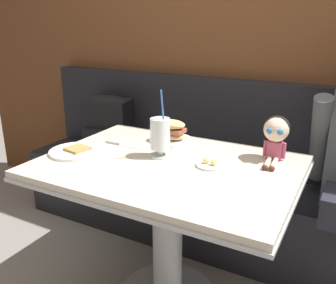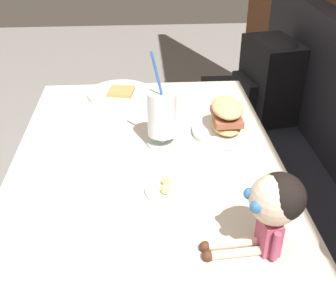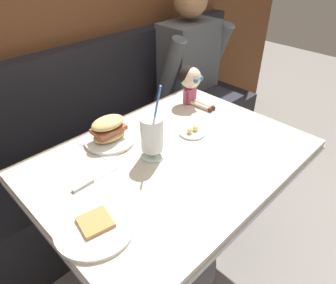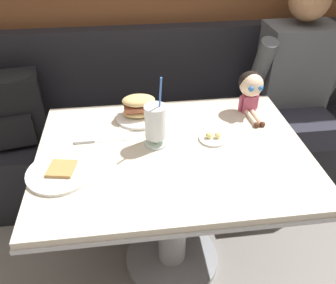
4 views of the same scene
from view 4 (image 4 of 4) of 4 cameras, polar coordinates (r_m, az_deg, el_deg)
The scene contains 10 objects.
booth_bench at distance 2.15m, azimuth -1.57°, elevation -0.04°, with size 2.60×0.48×1.00m.
diner_table at distance 1.53m, azimuth 0.78°, elevation -7.21°, with size 1.11×0.81×0.74m.
toast_plate at distance 1.34m, azimuth -17.47°, elevation -4.76°, with size 0.25×0.25×0.03m.
milkshake_glass at distance 1.38m, azimuth -2.07°, elevation 3.14°, with size 0.10×0.10×0.31m.
sandwich_plate at distance 1.58m, azimuth -4.85°, elevation 5.41°, with size 0.22×0.22×0.12m.
butter_saucer at distance 1.46m, azimuth 7.51°, elevation 0.71°, with size 0.12×0.12×0.04m.
butter_knife at distance 1.47m, azimuth -12.41°, elevation 0.16°, with size 0.24×0.02×0.01m.
seated_doll at distance 1.64m, azimuth 13.66°, elevation 8.92°, with size 0.12×0.22×0.20m.
backpack at distance 2.04m, azimuth -24.24°, elevation 5.49°, with size 0.33×0.29×0.41m.
diner_patron at distance 2.10m, azimuth 20.47°, elevation 10.01°, with size 0.55×0.48×0.81m.
Camera 4 is at (-0.16, -0.92, 1.59)m, focal length 36.61 mm.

